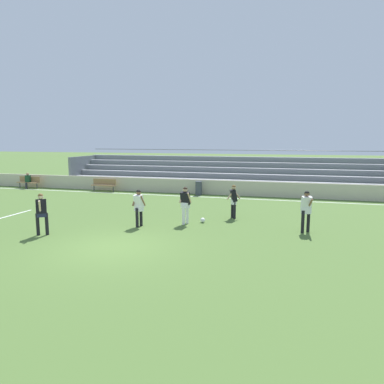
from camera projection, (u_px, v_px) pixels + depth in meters
The scene contains 14 objects.
ground_plane at pixel (113, 247), 12.41m from camera, with size 160.00×160.00×0.00m, color #4C6B30.
field_line_sideline at pixel (196, 197), 23.30m from camera, with size 44.00×0.12×0.01m, color white.
sideline_wall at pixel (200, 187), 24.40m from camera, with size 48.00×0.16×0.99m, color beige.
bleacher_stand at pixel (224, 172), 27.01m from camera, with size 24.42×4.28×2.91m.
bench_far_right at pixel (29, 181), 27.29m from camera, with size 1.80×0.40×0.90m.
bench_far_left at pixel (104, 184), 25.61m from camera, with size 1.80×0.40×0.90m.
trash_bin at pixel (199, 188), 23.91m from camera, with size 0.45×0.45×0.95m, color #3D424C.
spectator_seated at pixel (28, 179), 27.15m from camera, with size 0.36×0.42×1.21m.
player_dark_pressing_high at pixel (234, 199), 16.82m from camera, with size 0.63×0.49×1.61m.
player_dark_wide_left at pixel (185, 202), 15.65m from camera, with size 0.53×0.41×1.67m.
player_white_wide_right at pixel (306, 208), 14.24m from camera, with size 0.48×0.71×1.70m.
player_white_challenging at pixel (139, 205), 15.21m from camera, with size 0.56×0.43×1.61m.
player_dark_on_ball at pixel (41, 210), 13.83m from camera, with size 0.48×0.67×1.66m.
soccer_ball at pixel (203, 220), 16.05m from camera, with size 0.22×0.22×0.22m, color white.
Camera 1 is at (5.83, -10.83, 3.75)m, focal length 33.11 mm.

